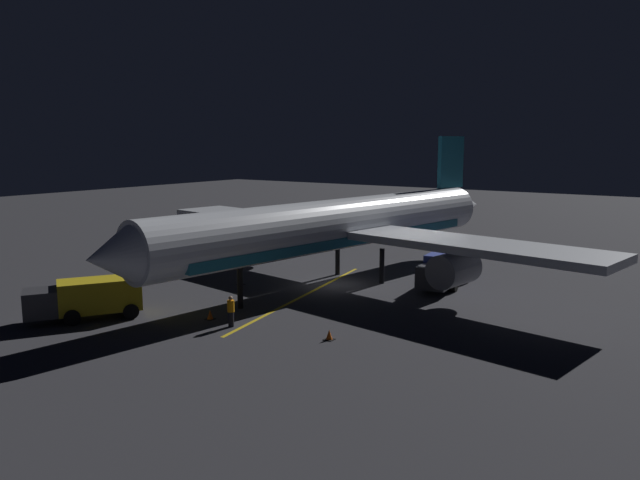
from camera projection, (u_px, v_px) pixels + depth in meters
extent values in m
cube|color=#303036|center=(336.00, 286.00, 44.16)|extent=(180.00, 180.00, 0.20)
cube|color=gold|center=(303.00, 296.00, 40.87)|extent=(3.48, 19.10, 0.01)
cylinder|color=silver|center=(336.00, 224.00, 43.45)|extent=(8.66, 31.99, 3.58)
cube|color=teal|center=(336.00, 238.00, 43.61)|extent=(7.71, 27.25, 0.64)
cone|color=silver|center=(112.00, 257.00, 31.29)|extent=(3.92, 3.39, 3.51)
cone|color=silver|center=(465.00, 206.00, 56.00)|extent=(3.87, 4.76, 3.22)
cube|color=teal|center=(451.00, 162.00, 53.50)|extent=(0.94, 3.61, 4.45)
cube|color=silver|center=(477.00, 246.00, 37.71)|extent=(17.46, 7.46, 0.50)
cylinder|color=slate|center=(454.00, 269.00, 37.65)|extent=(2.59, 3.50, 2.10)
cube|color=silver|center=(258.00, 218.00, 51.65)|extent=(17.46, 7.46, 0.50)
cylinder|color=slate|center=(254.00, 237.00, 50.43)|extent=(2.59, 3.50, 2.10)
cylinder|color=black|center=(240.00, 288.00, 37.67)|extent=(0.41, 0.41, 2.56)
cylinder|color=black|center=(382.00, 266.00, 44.33)|extent=(0.41, 0.41, 2.56)
cylinder|color=black|center=(338.00, 258.00, 47.26)|extent=(0.41, 0.41, 2.56)
cube|color=gold|center=(100.00, 295.00, 35.62)|extent=(4.18, 4.95, 1.83)
cube|color=#38383D|center=(40.00, 303.00, 34.40)|extent=(2.65, 2.58, 1.50)
cylinder|color=black|center=(71.00, 313.00, 35.14)|extent=(2.44, 1.99, 0.90)
cylinder|color=black|center=(129.00, 307.00, 36.40)|extent=(2.44, 1.99, 0.90)
cube|color=navy|center=(447.00, 266.00, 43.55)|extent=(2.49, 4.38, 1.97)
cube|color=#38383D|center=(433.00, 277.00, 40.99)|extent=(2.16, 1.98, 1.50)
cylinder|color=black|center=(440.00, 284.00, 42.43)|extent=(2.39, 1.12, 0.90)
cylinder|color=black|center=(453.00, 276.00, 44.97)|extent=(2.39, 1.12, 0.90)
cylinder|color=black|center=(231.00, 319.00, 34.02)|extent=(0.32, 0.32, 0.85)
cylinder|color=orange|center=(231.00, 306.00, 33.91)|extent=(0.40, 0.40, 0.65)
sphere|color=tan|center=(231.00, 298.00, 33.84)|extent=(0.24, 0.24, 0.24)
cone|color=#EA590F|center=(329.00, 335.00, 31.78)|extent=(0.36, 0.36, 0.55)
cube|color=black|center=(329.00, 339.00, 31.82)|extent=(0.50, 0.50, 0.03)
cone|color=#EA590F|center=(210.00, 315.00, 35.44)|extent=(0.36, 0.36, 0.55)
cube|color=black|center=(210.00, 319.00, 35.49)|extent=(0.50, 0.50, 0.03)
cone|color=#EA590F|center=(241.00, 281.00, 44.06)|extent=(0.36, 0.36, 0.55)
cube|color=black|center=(241.00, 284.00, 44.10)|extent=(0.50, 0.50, 0.03)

